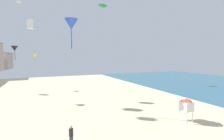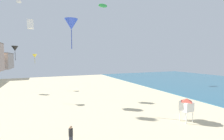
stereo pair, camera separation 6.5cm
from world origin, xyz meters
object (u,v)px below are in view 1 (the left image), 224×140
kite_white_box (30,24)px  kite_yellow_delta (34,56)px  kite_black_delta (15,48)px  kite_blue_delta (71,24)px  lifeguard_stand (186,105)px  kite_flyer (71,135)px  kite_green_parafoil (103,6)px

kite_white_box → kite_yellow_delta: size_ratio=0.63×
kite_black_delta → kite_yellow_delta: kite_black_delta is taller
kite_blue_delta → lifeguard_stand: bearing=-40.0°
lifeguard_stand → kite_black_delta: (-18.08, 17.97, 6.60)m
kite_flyer → kite_white_box: 19.50m
kite_flyer → kite_blue_delta: size_ratio=0.43×
kite_black_delta → kite_white_box: bearing=-42.2°
kite_white_box → kite_green_parafoil: (17.33, 14.52, 9.14)m
lifeguard_stand → kite_white_box: bearing=148.6°
kite_white_box → kite_blue_delta: kite_white_box is taller
kite_flyer → lifeguard_stand: lifeguard_stand is taller
lifeguard_stand → kite_black_delta: 26.33m
kite_white_box → kite_black_delta: 4.95m
lifeguard_stand → kite_blue_delta: 16.71m
kite_black_delta → kite_yellow_delta: size_ratio=1.05×
kite_yellow_delta → kite_white_box: bearing=-90.5°
lifeguard_stand → kite_green_parafoil: (1.73, 30.24, 19.38)m
kite_black_delta → kite_blue_delta: bearing=-50.4°
lifeguard_stand → kite_black_delta: bearing=149.0°
kite_flyer → kite_green_parafoil: size_ratio=0.64×
kite_flyer → kite_yellow_delta: bearing=102.1°
kite_green_parafoil → kite_blue_delta: bearing=-120.0°
kite_black_delta → kite_blue_delta: (7.49, -9.07, 2.77)m
kite_green_parafoil → kite_yellow_delta: 22.32m
kite_flyer → kite_black_delta: 20.25m
lifeguard_stand → kite_blue_delta: bearing=153.8°
kite_flyer → kite_green_parafoil: bearing=70.5°
kite_blue_delta → kite_yellow_delta: 19.37m
lifeguard_stand → kite_white_box: kite_white_box is taller
kite_flyer → kite_yellow_delta: (-3.18, 27.17, 6.44)m
kite_blue_delta → kite_yellow_delta: kite_blue_delta is taller
kite_flyer → kite_black_delta: size_ratio=0.71×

